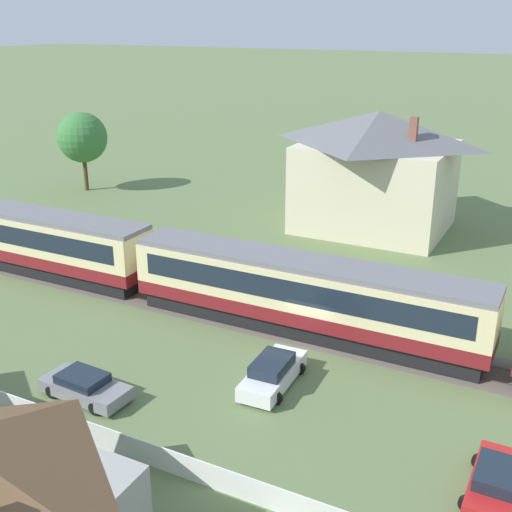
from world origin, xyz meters
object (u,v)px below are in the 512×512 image
(station_house_grey_roof, at_px, (376,169))
(parked_car_red, at_px, (497,483))
(passenger_train, at_px, (308,293))
(parked_car_grey, at_px, (85,386))
(yard_tree_1, at_px, (82,138))
(parked_car_white, at_px, (273,373))

(station_house_grey_roof, relative_size, parked_car_red, 2.97)
(passenger_train, bearing_deg, parked_car_grey, -121.31)
(parked_car_grey, distance_m, parked_car_red, 17.72)
(parked_car_red, distance_m, yard_tree_1, 51.11)
(station_house_grey_roof, bearing_deg, parked_car_white, -82.91)
(station_house_grey_roof, xyz_separation_m, parked_car_white, (3.18, -25.57, -4.24))
(parked_car_grey, bearing_deg, passenger_train, 61.85)
(station_house_grey_roof, distance_m, parked_car_grey, 30.99)
(parked_car_red, bearing_deg, station_house_grey_roof, 25.98)
(station_house_grey_roof, distance_m, parked_car_red, 32.02)
(passenger_train, xyz_separation_m, parked_car_red, (11.14, -8.90, -1.73))
(yard_tree_1, bearing_deg, parked_car_grey, -49.06)
(station_house_grey_roof, distance_m, yard_tree_1, 29.30)
(parked_car_red, bearing_deg, parked_car_grey, 96.26)
(parked_car_grey, xyz_separation_m, yard_tree_1, (-25.28, 29.14, 4.70))
(parked_car_grey, bearing_deg, parked_car_white, 37.28)
(parked_car_red, xyz_separation_m, parked_car_white, (-10.46, 3.08, 0.06))
(parked_car_grey, xyz_separation_m, parked_car_white, (7.17, 4.86, 0.10))
(station_house_grey_roof, height_order, yard_tree_1, station_house_grey_roof)
(passenger_train, relative_size, parked_car_red, 15.02)
(parked_car_grey, bearing_deg, parked_car_red, 8.90)
(parked_car_grey, bearing_deg, yard_tree_1, 134.10)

